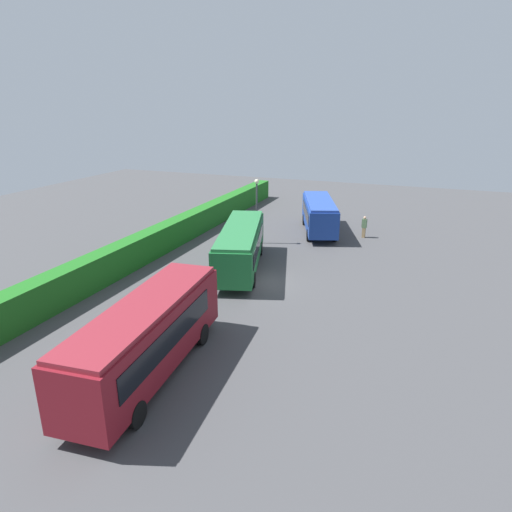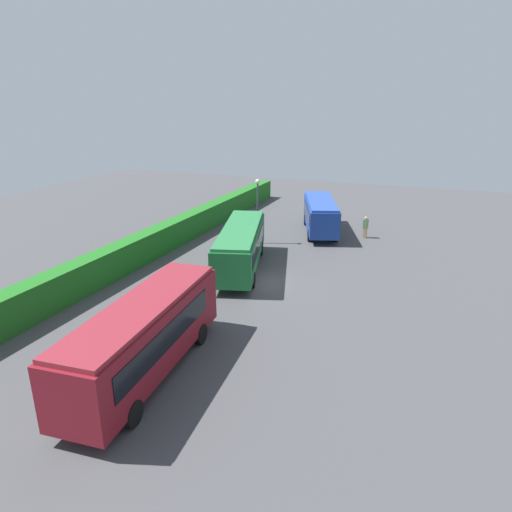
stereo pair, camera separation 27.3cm
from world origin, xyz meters
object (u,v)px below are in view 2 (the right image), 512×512
bus_maroon (145,334)px  person_left (101,332)px  bus_blue (320,214)px  bus_green (241,245)px  lamppost (258,204)px  person_center (365,227)px

bus_maroon → person_left: size_ratio=5.58×
bus_blue → person_left: size_ratio=4.89×
bus_green → lamppost: lamppost is taller
person_left → bus_green: bearing=52.4°
bus_green → bus_blue: size_ratio=1.18×
person_left → bus_blue: bearing=49.1°
person_left → lamppost: bearing=58.4°
bus_maroon → lamppost: size_ratio=1.91×
lamppost → bus_green: bearing=-169.4°
bus_maroon → person_left: bus_maroon is taller
bus_maroon → person_center: (24.21, -5.41, -0.92)m
bus_green → lamppost: (6.11, 1.15, 1.57)m
person_left → person_center: size_ratio=0.97×
person_center → lamppost: (-4.84, 7.99, 2.33)m
person_left → lamppost: (18.54, -0.49, 2.37)m
bus_maroon → lamppost: 19.59m
person_left → person_center: 24.87m
person_left → bus_maroon: bearing=-45.3°
bus_blue → person_left: bus_blue is taller
bus_green → lamppost: 6.41m
bus_green → person_left: bus_green is taller
bus_green → person_center: (10.95, -6.85, -0.76)m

